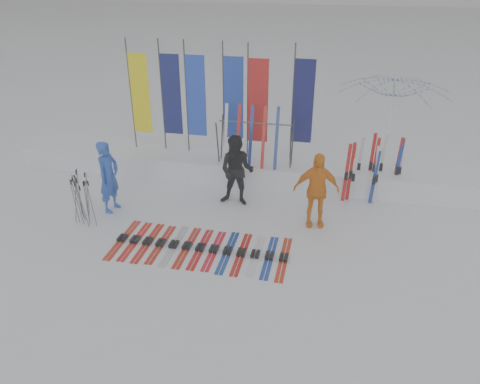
% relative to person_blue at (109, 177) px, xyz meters
% --- Properties ---
extents(ground, '(120.00, 120.00, 0.00)m').
position_rel_person_blue_xyz_m(ground, '(3.18, -1.89, -0.92)').
color(ground, white).
rests_on(ground, ground).
extents(snow_bank, '(14.00, 1.60, 0.60)m').
position_rel_person_blue_xyz_m(snow_bank, '(3.18, 2.71, -0.62)').
color(snow_bank, white).
rests_on(snow_bank, ground).
extents(person_blue, '(0.54, 0.73, 1.84)m').
position_rel_person_blue_xyz_m(person_blue, '(0.00, 0.00, 0.00)').
color(person_blue, blue).
rests_on(person_blue, ground).
extents(person_black, '(0.93, 0.75, 1.85)m').
position_rel_person_blue_xyz_m(person_black, '(3.02, 0.99, 0.01)').
color(person_black, black).
rests_on(person_black, ground).
extents(person_yellow, '(1.14, 0.65, 1.84)m').
position_rel_person_blue_xyz_m(person_yellow, '(5.06, 0.34, -0.00)').
color(person_yellow, orange).
rests_on(person_yellow, ground).
extents(tent_canopy, '(3.18, 3.24, 2.90)m').
position_rel_person_blue_xyz_m(tent_canopy, '(6.87, 4.01, 0.53)').
color(tent_canopy, white).
rests_on(tent_canopy, ground).
extents(ski_row, '(3.87, 1.70, 0.07)m').
position_rel_person_blue_xyz_m(ski_row, '(2.69, -1.29, -0.88)').
color(ski_row, red).
rests_on(ski_row, ground).
extents(pole_cluster, '(0.65, 0.75, 1.22)m').
position_rel_person_blue_xyz_m(pole_cluster, '(-0.40, -0.70, -0.33)').
color(pole_cluster, '#595B60').
rests_on(pole_cluster, ground).
extents(feather_flags, '(5.25, 0.22, 3.20)m').
position_rel_person_blue_xyz_m(feather_flags, '(1.99, 2.86, 1.33)').
color(feather_flags, '#383A3F').
rests_on(feather_flags, ground).
extents(ski_rack, '(2.04, 0.80, 1.23)m').
position_rel_person_blue_xyz_m(ski_rack, '(3.25, 2.31, 0.46)').
color(ski_rack, '#383A3F').
rests_on(ski_rack, ground).
extents(upright_skis, '(1.48, 0.82, 1.65)m').
position_rel_person_blue_xyz_m(upright_skis, '(6.46, 2.17, -0.13)').
color(upright_skis, silver).
rests_on(upright_skis, ground).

